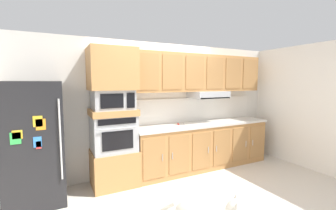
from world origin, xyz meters
TOP-DOWN VIEW (x-y plane):
  - ground_plane at (0.00, 0.00)m, footprint 9.60×9.60m
  - back_kitchen_wall at (0.00, 1.11)m, footprint 6.20×0.12m
  - side_panel_right at (2.80, 0.00)m, footprint 0.12×7.10m
  - refrigerator at (-2.07, 0.68)m, footprint 0.76×0.73m
  - oven_base_cabinet at (-0.93, 0.75)m, footprint 0.74×0.62m
  - built_in_oven at (-0.93, 0.75)m, footprint 0.70×0.62m
  - appliance_mid_shelf at (-0.93, 0.75)m, footprint 0.74×0.62m
  - microwave at (-0.93, 0.75)m, footprint 0.64×0.54m
  - appliance_upper_cabinet at (-0.93, 0.75)m, footprint 0.74×0.62m
  - lower_cabinet_run at (0.89, 0.75)m, footprint 2.91×0.63m
  - countertop_slab at (0.89, 0.75)m, footprint 2.95×0.64m
  - backsplash_panel at (0.89, 1.04)m, footprint 2.95×0.02m
  - upper_cabinet_with_hood at (0.91, 0.87)m, footprint 2.91×0.48m
  - screwdriver at (0.36, 0.81)m, footprint 0.16×0.15m

SIDE VIEW (x-z plane):
  - ground_plane at x=0.00m, z-range 0.00..0.00m
  - oven_base_cabinet at x=-0.93m, z-range 0.00..0.60m
  - lower_cabinet_run at x=0.89m, z-range 0.00..0.88m
  - refrigerator at x=-2.07m, z-range 0.00..1.76m
  - countertop_slab at x=0.89m, z-range 0.88..0.92m
  - built_in_oven at x=-0.93m, z-range 0.60..1.20m
  - screwdriver at x=0.36m, z-range 0.92..0.95m
  - backsplash_panel at x=0.89m, z-range 0.92..1.42m
  - back_kitchen_wall at x=0.00m, z-range 0.00..2.50m
  - side_panel_right at x=2.80m, z-range 0.00..2.50m
  - appliance_mid_shelf at x=-0.93m, z-range 1.20..1.30m
  - microwave at x=-0.93m, z-range 1.30..1.62m
  - upper_cabinet_with_hood at x=0.91m, z-range 1.46..2.34m
  - appliance_upper_cabinet at x=-0.93m, z-range 1.62..2.30m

